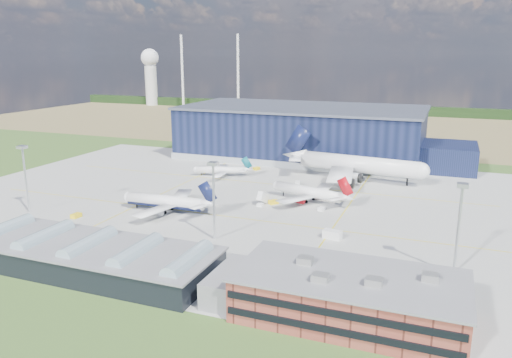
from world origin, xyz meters
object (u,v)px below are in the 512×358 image
gse_tug_c (256,169)px  gse_van_a (135,244)px  gse_cart_a (321,209)px  gse_van_b (298,184)px  light_mast_east (460,214)px  gse_van_c (332,235)px  car_a (290,278)px  car_b (121,238)px  airliner_regional (220,166)px  hangar (307,135)px  airliner_navy (165,195)px  light_mast_center (214,188)px  airliner_red (308,186)px  gse_cart_b (352,180)px  light_mast_west (24,168)px  ops_building (350,296)px  gse_tug_b (273,202)px  gse_tug_a (76,216)px  airstair (263,200)px  airliner_widebody (360,156)px

gse_tug_c → gse_van_a: bearing=-66.8°
gse_cart_a → gse_van_b: gse_van_b is taller
light_mast_east → gse_cart_a: 58.78m
gse_van_c → car_a: (-3.15, -30.69, -0.68)m
car_b → gse_cart_a: bearing=-38.9°
gse_van_a → car_b: gse_van_a is taller
airliner_regional → gse_van_b: bearing=157.1°
hangar → airliner_navy: hangar is taller
light_mast_center → gse_tug_c: bearing=103.4°
airliner_red → gse_cart_b: (9.57, 34.73, -4.95)m
light_mast_west → light_mast_center: same height
ops_building → light_mast_east: 37.59m
airliner_red → gse_tug_b: size_ratio=10.37×
ops_building → gse_tug_c: size_ratio=14.78×
hangar → light_mast_west: bearing=-116.7°
light_mast_east → car_a: bearing=-153.6°
gse_tug_b → gse_tug_a: bearing=-102.7°
ops_building → gse_cart_b: ops_building is taller
gse_tug_c → gse_van_c: 90.96m
airliner_red → gse_cart_b: 36.37m
ops_building → gse_van_a: size_ratio=8.15×
light_mast_center → car_a: size_ratio=6.51×
airliner_red → airstair: bearing=51.7°
gse_cart_b → car_a: gse_cart_b is taller
gse_cart_a → gse_van_a: bearing=-116.0°
airliner_regional → gse_tug_c: (10.59, 16.93, -3.69)m
airliner_navy → gse_van_b: size_ratio=8.50×
airliner_widebody → gse_tug_b: (-22.22, -45.96, -9.88)m
light_mast_center → gse_van_c: light_mast_center is taller
gse_tug_a → hangar: bearing=74.4°
gse_tug_a → airstair: size_ratio=0.68×
airstair → airliner_widebody: bearing=72.4°
airliner_widebody → gse_van_b: bearing=-130.4°
hangar → gse_cart_b: bearing=-53.8°
hangar → gse_van_b: size_ratio=34.08×
ops_building → light_mast_west: light_mast_west is taller
airliner_regional → gse_cart_a: size_ratio=9.52×
ops_building → gse_tug_c: (-65.71, 116.93, -4.11)m
airliner_widebody → gse_tug_a: size_ratio=19.04×
gse_tug_c → car_a: 115.98m
gse_tug_b → car_b: (-29.39, -49.45, -0.12)m
gse_tug_b → car_a: bearing=-24.2°
light_mast_west → airliner_navy: 47.36m
gse_tug_a → gse_tug_c: 91.15m
light_mast_center → gse_van_c: bearing=21.7°
light_mast_center → gse_van_b: (5.42, 65.81, -14.46)m
gse_van_a → gse_cart_a: size_ratio=2.01×
gse_van_c → airliner_regional: bearing=57.6°
airstair → airliner_regional: bearing=145.3°
light_mast_east → airliner_regional: (-96.29, 70.00, -11.06)m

